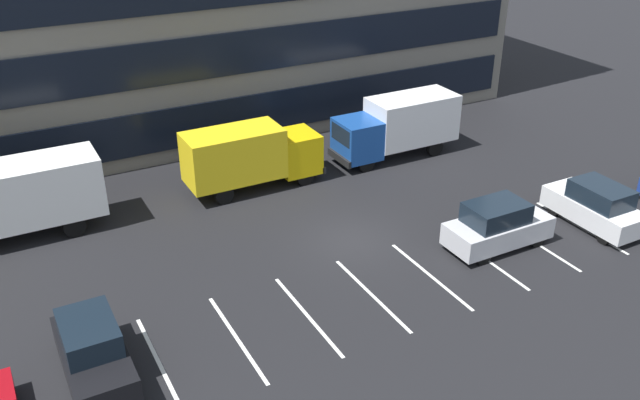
% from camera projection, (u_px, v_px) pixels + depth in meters
% --- Properties ---
extents(ground_plane, '(120.00, 120.00, 0.00)m').
position_uv_depth(ground_plane, '(351.00, 240.00, 30.18)').
color(ground_plane, black).
extents(lot_markings, '(19.74, 5.40, 0.01)m').
position_uv_depth(lot_markings, '(401.00, 285.00, 27.07)').
color(lot_markings, silver).
rests_on(lot_markings, ground_plane).
extents(box_truck_yellow_all, '(6.97, 2.31, 3.23)m').
position_uv_depth(box_truck_yellow_all, '(250.00, 155.00, 33.94)').
color(box_truck_yellow_all, yellow).
rests_on(box_truck_yellow_all, ground_plane).
extents(box_truck_yellow, '(7.44, 2.46, 3.45)m').
position_uv_depth(box_truck_yellow, '(18.00, 197.00, 29.55)').
color(box_truck_yellow, yellow).
rests_on(box_truck_yellow, ground_plane).
extents(box_truck_blue, '(7.15, 2.37, 3.31)m').
position_uv_depth(box_truck_blue, '(398.00, 124.00, 37.54)').
color(box_truck_blue, '#194799').
rests_on(box_truck_blue, ground_plane).
extents(suv_black, '(1.92, 4.52, 2.04)m').
position_uv_depth(suv_black, '(93.00, 351.00, 22.00)').
color(suv_black, black).
rests_on(suv_black, ground_plane).
extents(suv_silver, '(4.67, 1.98, 2.11)m').
position_uv_depth(suv_silver, '(497.00, 226.00, 29.23)').
color(suv_silver, silver).
rests_on(suv_silver, ground_plane).
extents(suv_white, '(1.95, 4.61, 2.08)m').
position_uv_depth(suv_white, '(595.00, 206.00, 30.89)').
color(suv_white, white).
rests_on(suv_white, ground_plane).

